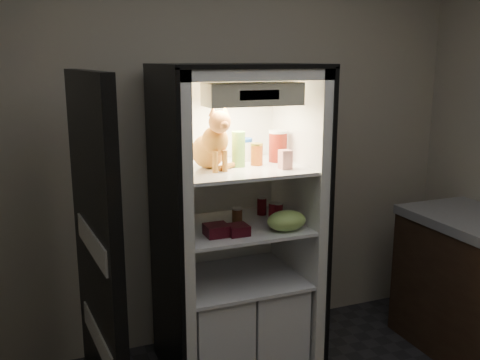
% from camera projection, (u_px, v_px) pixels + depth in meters
% --- Properties ---
extents(room_shell, '(3.60, 3.60, 3.60)m').
position_uv_depth(room_shell, '(381.00, 143.00, 1.82)').
color(room_shell, white).
rests_on(room_shell, floor).
extents(refrigerator, '(0.90, 0.72, 1.88)m').
position_uv_depth(refrigerator, '(234.00, 245.00, 3.25)').
color(refrigerator, white).
rests_on(refrigerator, floor).
extents(fridge_door, '(0.13, 0.87, 1.85)m').
position_uv_depth(fridge_door, '(98.00, 264.00, 2.63)').
color(fridge_door, black).
rests_on(fridge_door, floor).
extents(tabby_cat, '(0.32, 0.36, 0.37)m').
position_uv_depth(tabby_cat, '(212.00, 145.00, 3.00)').
color(tabby_cat, orange).
rests_on(tabby_cat, refrigerator).
extents(parmesan_shaker, '(0.08, 0.08, 0.20)m').
position_uv_depth(parmesan_shaker, '(238.00, 149.00, 3.07)').
color(parmesan_shaker, green).
rests_on(parmesan_shaker, refrigerator).
extents(mayo_tub, '(0.10, 0.10, 0.14)m').
position_uv_depth(mayo_tub, '(244.00, 149.00, 3.26)').
color(mayo_tub, white).
rests_on(mayo_tub, refrigerator).
extents(salsa_jar, '(0.07, 0.07, 0.13)m').
position_uv_depth(salsa_jar, '(257.00, 154.00, 3.13)').
color(salsa_jar, maroon).
rests_on(salsa_jar, refrigerator).
extents(pepper_jar, '(0.11, 0.11, 0.19)m').
position_uv_depth(pepper_jar, '(278.00, 146.00, 3.23)').
color(pepper_jar, maroon).
rests_on(pepper_jar, refrigerator).
extents(cream_carton, '(0.06, 0.06, 0.11)m').
position_uv_depth(cream_carton, '(285.00, 159.00, 3.02)').
color(cream_carton, white).
rests_on(cream_carton, refrigerator).
extents(soda_can_a, '(0.06, 0.06, 0.11)m').
position_uv_depth(soda_can_a, '(262.00, 206.00, 3.36)').
color(soda_can_a, black).
rests_on(soda_can_a, refrigerator).
extents(soda_can_b, '(0.06, 0.06, 0.11)m').
position_uv_depth(soda_can_b, '(273.00, 212.00, 3.23)').
color(soda_can_b, black).
rests_on(soda_can_b, refrigerator).
extents(soda_can_c, '(0.06, 0.06, 0.11)m').
position_uv_depth(soda_can_c, '(278.00, 212.00, 3.22)').
color(soda_can_c, black).
rests_on(soda_can_c, refrigerator).
extents(condiment_jar, '(0.06, 0.06, 0.09)m').
position_uv_depth(condiment_jar, '(237.00, 215.00, 3.21)').
color(condiment_jar, '#532C17').
rests_on(condiment_jar, refrigerator).
extents(grape_bag, '(0.23, 0.17, 0.12)m').
position_uv_depth(grape_bag, '(287.00, 221.00, 3.05)').
color(grape_bag, '#88BA57').
rests_on(grape_bag, refrigerator).
extents(berry_box_left, '(0.13, 0.13, 0.06)m').
position_uv_depth(berry_box_left, '(217.00, 230.00, 2.96)').
color(berry_box_left, '#450B13').
rests_on(berry_box_left, refrigerator).
extents(berry_box_right, '(0.11, 0.11, 0.06)m').
position_uv_depth(berry_box_right, '(238.00, 230.00, 2.98)').
color(berry_box_right, '#450B13').
rests_on(berry_box_right, refrigerator).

